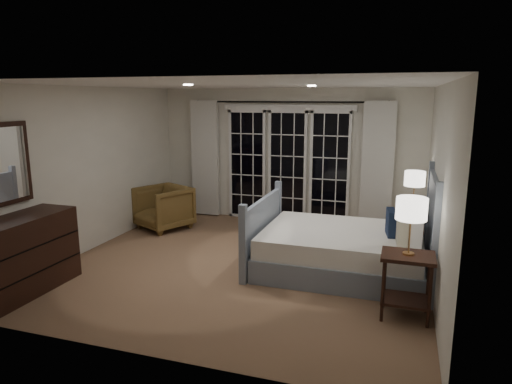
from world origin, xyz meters
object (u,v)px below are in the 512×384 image
(nightstand_right, at_px, (412,223))
(lamp_left, at_px, (412,209))
(dresser, at_px, (23,255))
(nightstand_left, at_px, (407,276))
(bed, at_px, (346,248))
(armchair, at_px, (163,208))
(lamp_right, at_px, (415,179))

(nightstand_right, height_order, lamp_left, lamp_left)
(dresser, bearing_deg, nightstand_left, 9.43)
(bed, xyz_separation_m, nightstand_left, (0.78, -1.14, 0.14))
(armchair, bearing_deg, dresser, -68.71)
(bed, relative_size, lamp_right, 3.87)
(lamp_left, bearing_deg, dresser, -170.57)
(bed, relative_size, lamp_left, 3.75)
(nightstand_left, bearing_deg, dresser, -170.57)
(armchair, height_order, dresser, dresser)
(lamp_right, xyz_separation_m, armchair, (-4.24, -0.17, -0.73))
(lamp_left, bearing_deg, nightstand_left, 165.96)
(lamp_right, bearing_deg, dresser, -145.26)
(nightstand_left, height_order, lamp_left, lamp_left)
(nightstand_left, height_order, lamp_right, lamp_right)
(nightstand_right, bearing_deg, armchair, -177.75)
(nightstand_left, distance_m, nightstand_right, 2.38)
(nightstand_right, xyz_separation_m, dresser, (-4.49, -3.11, 0.05))
(bed, bearing_deg, armchair, 162.41)
(lamp_left, distance_m, dresser, 4.54)
(bed, xyz_separation_m, armchair, (-3.40, 1.08, 0.05))
(lamp_right, bearing_deg, bed, -124.21)
(nightstand_right, distance_m, lamp_left, 2.51)
(nightstand_right, xyz_separation_m, armchair, (-4.24, -0.17, -0.04))
(armchair, bearing_deg, nightstand_right, 28.34)
(nightstand_left, xyz_separation_m, dresser, (-4.42, -0.73, -0.00))
(lamp_left, relative_size, lamp_right, 1.03)
(nightstand_left, bearing_deg, nightstand_right, 88.33)
(lamp_left, bearing_deg, armchair, 152.06)
(nightstand_right, bearing_deg, lamp_left, -91.67)
(lamp_left, bearing_deg, nightstand_right, 88.33)
(nightstand_left, distance_m, lamp_left, 0.73)
(lamp_left, xyz_separation_m, lamp_right, (0.07, 2.38, -0.09))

